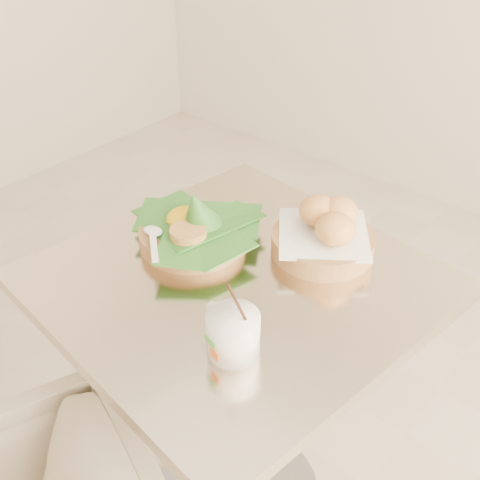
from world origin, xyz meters
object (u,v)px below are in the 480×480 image
Objects in this scene: cafe_table at (237,357)px; bread_basket at (326,233)px; coffee_mug at (232,332)px; rice_basket at (192,228)px.

bread_basket reaches higher than cafe_table.
cafe_table is 5.01× the size of coffee_mug.
coffee_mug reaches higher than rice_basket.
bread_basket is at bearing 96.70° from coffee_mug.
cafe_table is 3.09× the size of bread_basket.
bread_basket is 1.62× the size of coffee_mug.
bread_basket is (0.23, 0.16, 0.01)m from rice_basket.
rice_basket is at bearing 167.61° from cafe_table.
rice_basket is 1.13× the size of bread_basket.
cafe_table is at bearing -113.75° from bread_basket.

